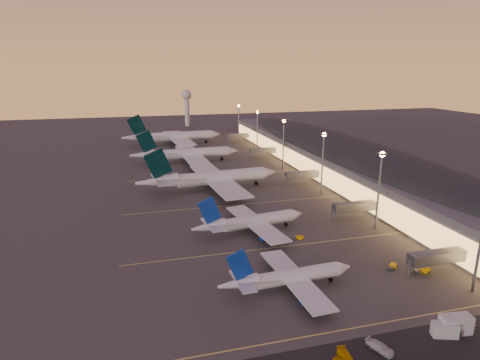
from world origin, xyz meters
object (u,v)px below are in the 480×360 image
object	(u,v)px
baggage_tug_b	(392,267)
catering_truck_b	(446,330)
service_van_c	(380,347)
airliner_narrow_north	(250,222)
catering_truck_a	(457,325)
service_van_d	(346,358)
airliner_wide_mid	(186,154)
airliner_narrow_south	(287,277)
baggage_tug_a	(422,270)
airliner_wide_near	(210,179)
airliner_wide_far	(173,137)
radar_tower	(187,102)
baggage_tug_c	(298,238)

from	to	relation	value
baggage_tug_b	catering_truck_b	xyz separation A→B (m)	(-6.95, -26.88, 0.88)
service_van_c	airliner_narrow_north	bearing A→B (deg)	70.35
catering_truck_a	service_van_d	size ratio (longest dim) A/B	1.38
airliner_wide_mid	service_van_c	distance (m)	165.49
airliner_narrow_south	catering_truck_b	bearing A→B (deg)	-48.67
baggage_tug_a	baggage_tug_b	world-z (taller)	baggage_tug_a
service_van_c	baggage_tug_a	bearing A→B (deg)	12.98
airliner_narrow_south	baggage_tug_b	bearing A→B (deg)	1.72
airliner_narrow_south	baggage_tug_b	distance (m)	30.89
airliner_wide_near	service_van_c	distance (m)	110.07
airliner_wide_near	airliner_wide_far	world-z (taller)	airliner_wide_far
airliner_narrow_north	service_van_d	world-z (taller)	airliner_narrow_north
airliner_wide_far	baggage_tug_a	world-z (taller)	airliner_wide_far
service_van_c	service_van_d	bearing A→B (deg)	159.97
airliner_wide_mid	radar_tower	world-z (taller)	radar_tower
baggage_tug_c	catering_truck_a	distance (m)	52.07
catering_truck_b	airliner_narrow_south	bearing A→B (deg)	152.60
radar_tower	service_van_c	bearing A→B (deg)	-91.31
service_van_d	radar_tower	bearing A→B (deg)	93.65
airliner_wide_far	baggage_tug_c	size ratio (longest dim) A/B	18.90
airliner_wide_far	service_van_d	bearing A→B (deg)	-91.91
baggage_tug_c	service_van_d	distance (m)	53.76
service_van_c	baggage_tug_b	bearing A→B (deg)	24.28
radar_tower	catering_truck_b	world-z (taller)	radar_tower
radar_tower	service_van_c	size ratio (longest dim) A/B	5.99
airliner_narrow_north	baggage_tug_b	xyz separation A→B (m)	(29.57, -32.98, -3.07)
airliner_wide_near	radar_tower	distance (m)	204.42
airliner_narrow_north	airliner_wide_mid	world-z (taller)	airliner_wide_mid
airliner_narrow_south	baggage_tug_c	xyz separation A→B (m)	(14.15, 26.50, -2.69)
airliner_narrow_south	airliner_wide_far	bearing A→B (deg)	89.16
airliner_narrow_south	airliner_wide_far	xyz separation A→B (m)	(-6.77, 196.58, 2.43)
service_van_c	service_van_d	distance (m)	7.54
baggage_tug_b	airliner_narrow_south	bearing A→B (deg)	147.68
radar_tower	airliner_narrow_north	bearing A→B (deg)	-93.35
baggage_tug_c	airliner_narrow_north	bearing A→B (deg)	163.08
baggage_tug_b	catering_truck_a	distance (m)	26.82
baggage_tug_a	catering_truck_a	world-z (taller)	catering_truck_a
airliner_wide_near	baggage_tug_a	distance (m)	94.57
catering_truck_b	baggage_tug_c	bearing A→B (deg)	119.10
airliner_wide_far	baggage_tug_b	size ratio (longest dim) A/B	17.83
airliner_wide_mid	service_van_c	xyz separation A→B (m)	(14.15, -164.83, -4.18)
airliner_wide_far	airliner_wide_near	bearing A→B (deg)	-91.71
baggage_tug_b	service_van_d	size ratio (longest dim) A/B	0.74
airliner_wide_mid	catering_truck_a	size ratio (longest dim) A/B	8.49
airliner_narrow_south	baggage_tug_c	bearing A→B (deg)	59.08
airliner_narrow_north	service_van_c	xyz separation A→B (m)	(7.63, -60.21, -2.79)
airliner_narrow_south	baggage_tug_b	size ratio (longest dim) A/B	8.96
airliner_wide_mid	service_van_d	world-z (taller)	airliner_wide_mid
airliner_narrow_south	radar_tower	distance (m)	288.59
airliner_wide_far	catering_truck_a	distance (m)	223.17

